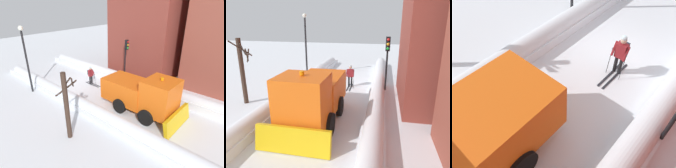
% 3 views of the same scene
% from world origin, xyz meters
% --- Properties ---
extents(ground_plane, '(80.00, 80.00, 0.00)m').
position_xyz_m(ground_plane, '(0.00, 10.00, 0.00)').
color(ground_plane, white).
extents(snowbank_left, '(1.10, 36.00, 1.04)m').
position_xyz_m(snowbank_left, '(-2.89, 10.00, 0.45)').
color(snowbank_left, white).
rests_on(snowbank_left, ground).
extents(snowbank_right, '(1.10, 36.00, 0.90)m').
position_xyz_m(snowbank_right, '(2.89, 10.00, 0.36)').
color(snowbank_right, white).
rests_on(snowbank_right, ground).
extents(plow_truck, '(3.20, 5.98, 3.12)m').
position_xyz_m(plow_truck, '(0.24, 7.44, 1.48)').
color(plow_truck, orange).
rests_on(plow_truck, ground).
extents(skier, '(0.62, 1.80, 1.81)m').
position_xyz_m(skier, '(-0.65, 0.98, 1.00)').
color(skier, black).
rests_on(skier, ground).
extents(traffic_light_pole, '(0.28, 0.42, 4.17)m').
position_xyz_m(traffic_light_pole, '(-3.38, 3.10, 2.93)').
color(traffic_light_pole, black).
rests_on(traffic_light_pole, ground).
extents(street_lamp, '(0.40, 0.40, 5.72)m').
position_xyz_m(street_lamp, '(3.99, -1.69, 3.58)').
color(street_lamp, black).
rests_on(street_lamp, ground).
extents(bare_tree_near, '(0.94, 1.66, 4.16)m').
position_xyz_m(bare_tree_near, '(5.39, 5.81, 2.20)').
color(bare_tree_near, '#3A2920').
rests_on(bare_tree_near, ground).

